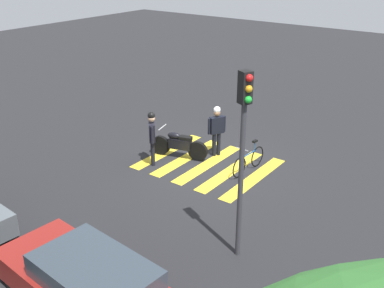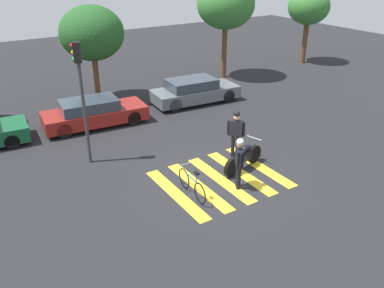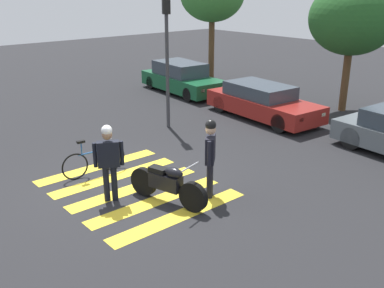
% 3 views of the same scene
% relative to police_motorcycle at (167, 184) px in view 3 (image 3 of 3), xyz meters
% --- Properties ---
extents(ground_plane, '(60.00, 60.00, 0.00)m').
position_rel_police_motorcycle_xyz_m(ground_plane, '(-1.14, -0.16, -0.48)').
color(ground_plane, '#232326').
extents(police_motorcycle, '(2.07, 0.81, 1.07)m').
position_rel_police_motorcycle_xyz_m(police_motorcycle, '(0.00, 0.00, 0.00)').
color(police_motorcycle, black).
rests_on(police_motorcycle, ground_plane).
extents(leaning_bicycle, '(0.46, 1.78, 1.02)m').
position_rel_police_motorcycle_xyz_m(leaning_bicycle, '(-2.53, -0.48, -0.08)').
color(leaning_bicycle, black).
rests_on(leaning_bicycle, ground_plane).
extents(officer_on_foot, '(0.50, 0.54, 1.90)m').
position_rel_police_motorcycle_xyz_m(officer_on_foot, '(0.38, 0.97, 0.64)').
color(officer_on_foot, black).
rests_on(officer_on_foot, ground_plane).
extents(officer_by_motorcycle, '(0.41, 0.61, 1.84)m').
position_rel_police_motorcycle_xyz_m(officer_by_motorcycle, '(-0.96, -0.92, 0.59)').
color(officer_by_motorcycle, black).
rests_on(officer_by_motorcycle, ground_plane).
extents(crosswalk_stripes, '(4.05, 3.57, 0.01)m').
position_rel_police_motorcycle_xyz_m(crosswalk_stripes, '(-1.14, -0.16, -0.47)').
color(crosswalk_stripes, yellow).
rests_on(crosswalk_stripes, ground_plane).
extents(car_green_compact, '(4.68, 2.13, 1.39)m').
position_rel_police_motorcycle_xyz_m(car_green_compact, '(-8.38, 7.30, 0.18)').
color(car_green_compact, black).
rests_on(car_green_compact, ground_plane).
extents(car_maroon_wagon, '(4.76, 2.11, 1.27)m').
position_rel_police_motorcycle_xyz_m(car_maroon_wagon, '(-3.16, 6.92, 0.14)').
color(car_maroon_wagon, black).
rests_on(car_maroon_wagon, ground_plane).
extents(traffic_light_pole, '(0.36, 0.32, 4.54)m').
position_rel_police_motorcycle_xyz_m(traffic_light_pole, '(-4.57, 3.55, 2.55)').
color(traffic_light_pole, '#38383D').
rests_on(traffic_light_pole, ground_plane).
extents(street_tree_mid, '(3.25, 3.25, 4.95)m').
position_rel_police_motorcycle_xyz_m(street_tree_mid, '(-1.76, 10.17, 3.08)').
color(street_tree_mid, brown).
rests_on(street_tree_mid, ground_plane).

